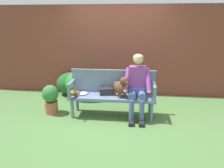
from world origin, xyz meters
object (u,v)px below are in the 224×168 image
Objects in this scene: garden_bench at (112,98)px; dog_on_bench at (121,86)px; tennis_racket at (81,94)px; person_seated at (137,84)px; potted_plant at (51,98)px; baseball_glove at (74,92)px; sports_bag at (106,91)px.

garden_bench is 3.99× the size of dog_on_bench.
dog_on_bench is 0.88m from tennis_racket.
potted_plant is at bearing 179.88° from person_seated.
garden_bench is 3.07× the size of tennis_racket.
tennis_racket is 0.69m from potted_plant.
person_seated is 2.08× the size of potted_plant.
baseball_glove is (-1.32, -0.01, -0.23)m from person_seated.
dog_on_bench reaches higher than sports_bag.
sports_bag is at bearing -2.34° from baseball_glove.
garden_bench is at bearing 178.60° from person_seated.
potted_plant is (-0.68, -0.02, -0.12)m from tennis_racket.
sports_bag is (0.53, 0.05, 0.06)m from tennis_racket.
potted_plant is at bearing -176.49° from sports_bag.
tennis_racket is 2.08× the size of sports_bag.
person_seated is 2.97× the size of dog_on_bench.
garden_bench is 0.61m from person_seated.
tennis_racket is (-0.85, 0.07, -0.21)m from dog_on_bench.
dog_on_bench reaches higher than tennis_racket.
person_seated is at bearing 7.94° from dog_on_bench.
baseball_glove reaches higher than garden_bench.
tennis_racket is at bearing 175.10° from dog_on_bench.
tennis_racket is at bearing 178.70° from person_seated.
potted_plant is (-1.34, -0.01, -0.05)m from garden_bench.
tennis_racket is 0.54m from sports_bag.
sports_bag is 1.23m from potted_plant.
baseball_glove reaches higher than tennis_racket.
person_seated is 1.21m from tennis_racket.
garden_bench is 2.79× the size of potted_plant.
baseball_glove is (-0.99, 0.03, -0.18)m from dog_on_bench.
potted_plant is at bearing -179.62° from garden_bench.
dog_on_bench is (-0.33, -0.05, -0.05)m from person_seated.
person_seated is 2.29× the size of tennis_racket.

